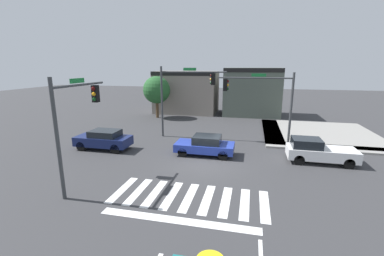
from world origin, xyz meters
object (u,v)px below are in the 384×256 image
traffic_signal_northwest (183,89)px  car_white (318,151)px  car_blue (205,145)px  traffic_signal_northeast (262,95)px  car_navy (104,139)px  roadside_tree (157,90)px  traffic_signal_southwest (76,113)px

traffic_signal_northwest → car_white: (10.14, -3.91, -3.52)m
traffic_signal_northwest → car_blue: size_ratio=1.49×
traffic_signal_northeast → car_navy: traffic_signal_northeast is taller
traffic_signal_northwest → traffic_signal_northeast: bearing=-5.1°
traffic_signal_northwest → car_blue: bearing=-57.1°
car_blue → car_navy: bearing=-176.7°
traffic_signal_northwest → car_navy: traffic_signal_northwest is taller
roadside_tree → car_blue: bearing=-56.2°
car_white → car_blue: bearing=-178.4°
traffic_signal_southwest → car_blue: traffic_signal_southwest is taller
traffic_signal_southwest → car_navy: 7.03m
traffic_signal_northeast → roadside_tree: size_ratio=1.15×
car_white → car_blue: (-7.47, -0.21, -0.06)m
traffic_signal_northwest → roadside_tree: 9.83m
traffic_signal_northeast → car_navy: bearing=19.1°
traffic_signal_southwest → roadside_tree: traffic_signal_southwest is taller
traffic_signal_northwest → roadside_tree: size_ratio=1.23×
traffic_signal_northwest → car_navy: (-5.10, -4.58, -3.51)m
traffic_signal_southwest → car_navy: size_ratio=1.39×
traffic_signal_southwest → roadside_tree: (-2.69, 18.53, -0.54)m
traffic_signal_northwest → roadside_tree: traffic_signal_northwest is taller
car_white → traffic_signal_northwest: bearing=158.9°
car_blue → roadside_tree: bearing=123.8°
car_navy → car_white: car_white is taller
traffic_signal_northeast → roadside_tree: 14.81m
car_navy → traffic_signal_northeast: bearing=19.1°
traffic_signal_northwest → car_navy: bearing=-138.1°
traffic_signal_northwest → car_blue: traffic_signal_northwest is taller
traffic_signal_northwest → traffic_signal_northeast: traffic_signal_northwest is taller
traffic_signal_northwest → traffic_signal_southwest: traffic_signal_northwest is taller
traffic_signal_northeast → traffic_signal_southwest: 13.55m
traffic_signal_southwest → car_navy: traffic_signal_southwest is taller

